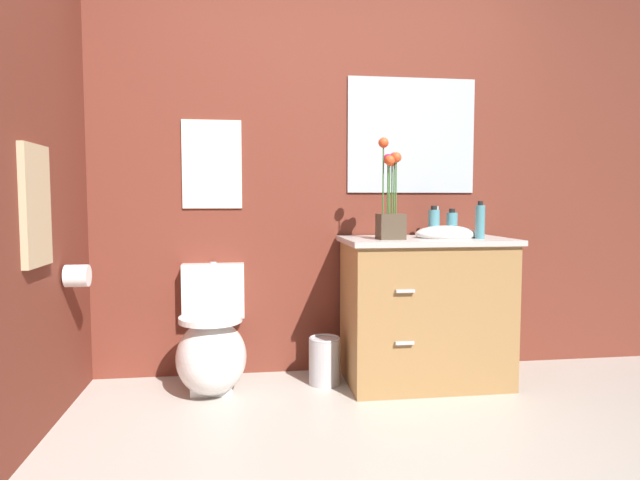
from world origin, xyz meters
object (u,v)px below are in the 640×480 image
flower_vase (391,207)px  wall_mirror (411,136)px  vanity_cabinet (425,308)px  soap_bottle (452,224)px  lotion_bottle (434,222)px  trash_bin (325,360)px  toilet_paper_roll (77,276)px  toilet (212,347)px  wall_poster (212,164)px  hanging_towel (36,206)px  hand_wash_bottle (480,221)px

flower_vase → wall_mirror: bearing=58.1°
vanity_cabinet → soap_bottle: 0.54m
lotion_bottle → trash_bin: lotion_bottle is taller
lotion_bottle → trash_bin: bearing=-172.6°
flower_vase → toilet_paper_roll: flower_vase is taller
toilet → trash_bin: toilet is taller
toilet → soap_bottle: (1.42, 0.11, 0.67)m
vanity_cabinet → wall_poster: size_ratio=1.97×
wall_poster → wall_mirror: bearing=0.0°
vanity_cabinet → lotion_bottle: bearing=55.2°
soap_bottle → wall_mirror: size_ratio=0.21×
hanging_towel → hand_wash_bottle: bearing=10.9°
hand_wash_bottle → hanging_towel: size_ratio=0.41×
soap_bottle → toilet_paper_roll: size_ratio=1.49×
wall_mirror → hanging_towel: 2.12m
vanity_cabinet → wall_poster: wall_poster is taller
trash_bin → hanging_towel: (-1.33, -0.57, 0.89)m
toilet → flower_vase: (0.98, -0.10, 0.78)m
hand_wash_bottle → trash_bin: size_ratio=0.77×
hand_wash_bottle → toilet_paper_roll: hand_wash_bottle is taller
vanity_cabinet → soap_bottle: size_ratio=6.21×
vanity_cabinet → toilet_paper_roll: bearing=-174.8°
flower_vase → toilet_paper_roll: size_ratio=5.05×
soap_bottle → hand_wash_bottle: (0.07, -0.24, 0.02)m
vanity_cabinet → trash_bin: bearing=175.9°
toilet → flower_vase: bearing=-5.7°
soap_bottle → hand_wash_bottle: hand_wash_bottle is taller
vanity_cabinet → hanging_towel: 2.07m
hanging_towel → toilet_paper_roll: (0.06, 0.36, -0.35)m
toilet_paper_roll → trash_bin: bearing=9.5°
wall_poster → flower_vase: bearing=-20.4°
lotion_bottle → flower_vase: bearing=-147.9°
flower_vase → hand_wash_bottle: flower_vase is taller
toilet → toilet_paper_roll: bearing=-162.9°
flower_vase → soap_bottle: 0.49m
hanging_towel → toilet_paper_roll: bearing=81.2°
wall_poster → lotion_bottle: bearing=-7.2°
wall_poster → toilet_paper_roll: wall_poster is taller
soap_bottle → toilet_paper_roll: soap_bottle is taller
flower_vase → wall_poster: (-0.98, 0.37, 0.24)m
soap_bottle → toilet_paper_roll: (-2.06, -0.30, -0.23)m
vanity_cabinet → toilet: bearing=178.8°
flower_vase → hanging_towel: flower_vase is taller
wall_mirror → toilet_paper_roll: size_ratio=7.27×
trash_bin → wall_mirror: size_ratio=0.34×
lotion_bottle → toilet_paper_roll: size_ratio=1.65×
toilet → vanity_cabinet: bearing=-1.2°
trash_bin → wall_poster: (-0.63, 0.25, 1.13)m
wall_poster → vanity_cabinet: bearing=-13.6°
vanity_cabinet → flower_vase: bearing=-162.6°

